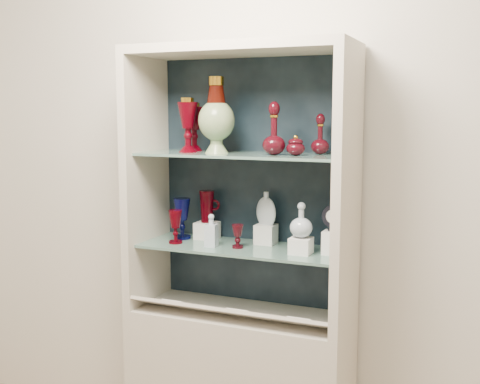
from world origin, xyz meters
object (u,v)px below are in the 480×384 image
at_px(ruby_decanter_a, 274,125).
at_px(lidded_bowl, 296,145).
at_px(pedestal_lamp_right, 194,127).
at_px(enamel_urn, 216,115).
at_px(ruby_goblet_tall, 175,227).
at_px(ruby_pitcher, 207,206).
at_px(flat_flask, 266,208).
at_px(cobalt_goblet, 182,219).
at_px(clear_round_decanter, 301,221).
at_px(ruby_goblet_small, 238,236).
at_px(ruby_decanter_b, 320,133).
at_px(clear_square_bottle, 211,230).
at_px(cameo_medallion, 333,218).
at_px(pedestal_lamp_left, 188,125).

xyz_separation_m(ruby_decanter_a, lidded_bowl, (0.09, 0.01, -0.08)).
distance_m(pedestal_lamp_right, enamel_urn, 0.19).
xyz_separation_m(enamel_urn, ruby_goblet_tall, (-0.19, -0.04, -0.51)).
distance_m(ruby_pitcher, flat_flask, 0.30).
xyz_separation_m(pedestal_lamp_right, cobalt_goblet, (-0.05, -0.03, -0.44)).
bearing_deg(cobalt_goblet, clear_round_decanter, -7.18).
bearing_deg(ruby_goblet_small, ruby_decanter_b, 18.70).
bearing_deg(enamel_urn, cobalt_goblet, 164.13).
xyz_separation_m(ruby_decanter_a, ruby_decanter_b, (0.17, 0.11, -0.03)).
bearing_deg(flat_flask, clear_square_bottle, -124.26).
xyz_separation_m(lidded_bowl, ruby_goblet_tall, (-0.56, -0.03, -0.39)).
relative_size(ruby_goblet_small, flat_flask, 0.67).
height_order(ruby_pitcher, cameo_medallion, ruby_pitcher).
relative_size(ruby_pitcher, flat_flask, 0.97).
distance_m(pedestal_lamp_left, pedestal_lamp_right, 0.10).
distance_m(pedestal_lamp_left, ruby_goblet_tall, 0.47).
height_order(pedestal_lamp_right, ruby_decanter_a, ruby_decanter_a).
height_order(ruby_pitcher, flat_flask, flat_flask).
xyz_separation_m(enamel_urn, cameo_medallion, (0.53, 0.03, -0.43)).
relative_size(cobalt_goblet, cameo_medallion, 1.67).
bearing_deg(clear_round_decanter, cobalt_goblet, 172.82).
height_order(pedestal_lamp_left, cameo_medallion, pedestal_lamp_left).
height_order(cobalt_goblet, cameo_medallion, cameo_medallion).
relative_size(pedestal_lamp_right, ruby_goblet_tall, 1.45).
bearing_deg(flat_flask, pedestal_lamp_left, -142.12).
xyz_separation_m(pedestal_lamp_left, ruby_decanter_a, (0.42, -0.02, 0.00)).
height_order(cobalt_goblet, flat_flask, flat_flask).
bearing_deg(ruby_pitcher, pedestal_lamp_right, 177.70).
xyz_separation_m(pedestal_lamp_right, ruby_decanter_a, (0.44, -0.11, 0.01)).
height_order(pedestal_lamp_right, cameo_medallion, pedestal_lamp_right).
bearing_deg(clear_round_decanter, cameo_medallion, 19.64).
distance_m(ruby_decanter_b, ruby_goblet_tall, 0.79).
height_order(ruby_goblet_tall, ruby_pitcher, ruby_pitcher).
relative_size(ruby_decanter_b, ruby_pitcher, 1.22).
height_order(clear_round_decanter, cameo_medallion, same).
bearing_deg(clear_round_decanter, ruby_decanter_a, -178.57).
bearing_deg(ruby_decanter_a, enamel_urn, 175.81).
bearing_deg(ruby_pitcher, clear_square_bottle, -71.14).
bearing_deg(ruby_decanter_a, lidded_bowl, 4.86).
bearing_deg(lidded_bowl, clear_round_decanter, -8.96).
bearing_deg(clear_round_decanter, ruby_decanter_b, 67.43).
distance_m(enamel_urn, clear_round_decanter, 0.60).
xyz_separation_m(flat_flask, clear_round_decanter, (0.21, -0.12, -0.03)).
bearing_deg(pedestal_lamp_left, cobalt_goblet, 138.42).
bearing_deg(lidded_bowl, ruby_goblet_tall, -177.00).
distance_m(ruby_decanter_a, ruby_decanter_b, 0.21).
bearing_deg(clear_round_decanter, ruby_pitcher, 166.45).
relative_size(ruby_decanter_b, lidded_bowl, 2.09).
height_order(enamel_urn, clear_round_decanter, enamel_urn).
height_order(pedestal_lamp_right, ruby_decanter_b, pedestal_lamp_right).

